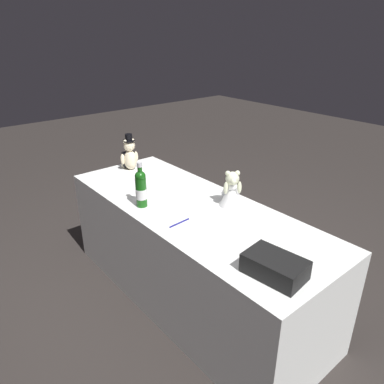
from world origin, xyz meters
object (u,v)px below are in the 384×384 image
at_px(champagne_bottle, 141,188).
at_px(signing_pen, 180,223).
at_px(gift_case_black, 275,266).
at_px(teddy_bear_groom, 130,155).
at_px(teddy_bear_bride, 231,189).

relative_size(champagne_bottle, signing_pen, 1.90).
xyz_separation_m(signing_pen, gift_case_black, (0.65, 0.03, 0.04)).
xyz_separation_m(teddy_bear_groom, champagne_bottle, (0.62, -0.29, 0.01)).
bearing_deg(gift_case_black, signing_pen, -177.22).
distance_m(teddy_bear_groom, gift_case_black, 1.63).
bearing_deg(gift_case_black, champagne_bottle, -175.52).
distance_m(teddy_bear_groom, signing_pen, 0.99).
height_order(champagne_bottle, gift_case_black, champagne_bottle).
bearing_deg(gift_case_black, teddy_bear_groom, 172.50).
height_order(champagne_bottle, signing_pen, champagne_bottle).
xyz_separation_m(teddy_bear_bride, signing_pen, (-0.01, -0.41, -0.10)).
distance_m(teddy_bear_bride, champagne_bottle, 0.57).
bearing_deg(champagne_bottle, signing_pen, 7.81).
xyz_separation_m(champagne_bottle, signing_pen, (0.33, 0.05, -0.12)).
distance_m(teddy_bear_groom, teddy_bear_bride, 0.98).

